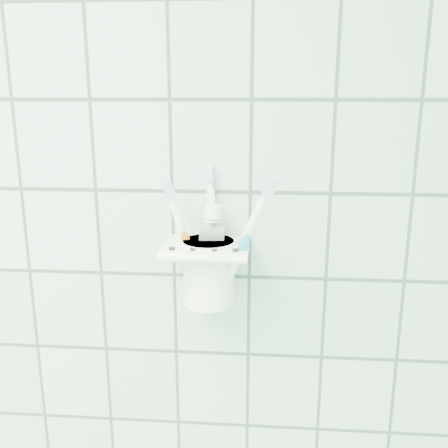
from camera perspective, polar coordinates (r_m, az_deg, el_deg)
name	(u,v)px	position (r m, az deg, el deg)	size (l,w,h in m)	color
holder_bracket	(206,249)	(0.73, -2.03, -2.84)	(0.12, 0.10, 0.04)	white
cup	(209,269)	(0.74, -1.76, -5.18)	(0.08, 0.08, 0.10)	white
toothbrush_pink	(202,237)	(0.74, -2.51, -1.48)	(0.06, 0.02, 0.18)	white
toothbrush_blue	(214,233)	(0.74, -1.20, -1.00)	(0.02, 0.04, 0.19)	white
toothbrush_orange	(218,231)	(0.71, -0.70, -0.75)	(0.08, 0.05, 0.21)	white
toothpaste_tube	(207,244)	(0.74, -1.95, -2.32)	(0.05, 0.03, 0.14)	silver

